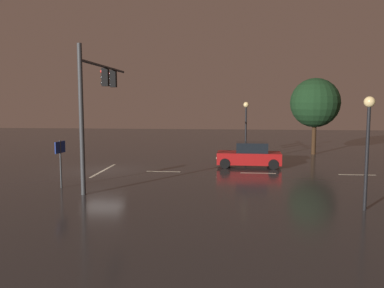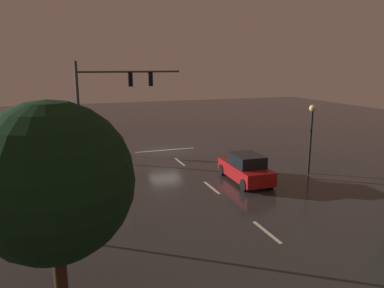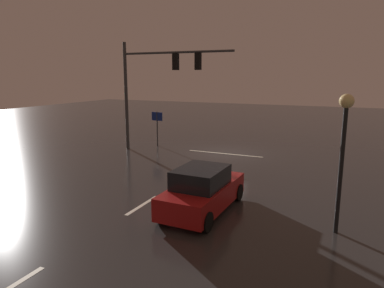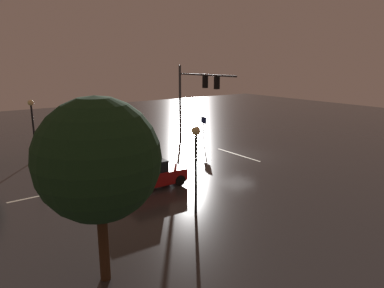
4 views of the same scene
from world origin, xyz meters
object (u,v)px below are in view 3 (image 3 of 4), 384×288
at_px(traffic_signal_assembly, 156,77).
at_px(route_sign, 157,121).
at_px(car_approaching, 203,191).
at_px(street_lamp_left_kerb, 344,136).

bearing_deg(traffic_signal_assembly, route_sign, -60.14).
bearing_deg(car_approaching, route_sign, -52.67).
height_order(car_approaching, street_lamp_left_kerb, street_lamp_left_kerb).
height_order(traffic_signal_assembly, street_lamp_left_kerb, traffic_signal_assembly).
bearing_deg(route_sign, traffic_signal_assembly, 119.86).
bearing_deg(street_lamp_left_kerb, route_sign, -39.02).
height_order(traffic_signal_assembly, car_approaching, traffic_signal_assembly).
distance_m(street_lamp_left_kerb, route_sign, 15.87).
height_order(car_approaching, route_sign, route_sign).
relative_size(car_approaching, route_sign, 1.79).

